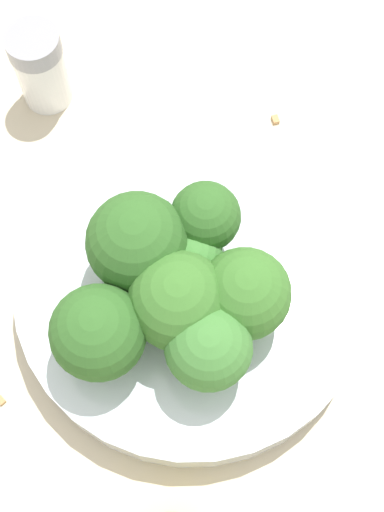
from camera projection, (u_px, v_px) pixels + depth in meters
The scene contains 12 objects.
ground_plane at pixel (192, 294), 0.45m from camera, with size 3.00×3.00×0.00m, color beige.
bowl at pixel (192, 286), 0.43m from camera, with size 0.21×0.21×0.03m, color silver.
broccoli_floret_0 at pixel (208, 348), 0.37m from camera, with size 0.05×0.05×0.06m.
broccoli_floret_1 at pixel (205, 219), 0.39m from camera, with size 0.04×0.04×0.06m.
broccoli_floret_2 at pixel (137, 244), 0.39m from camera, with size 0.06×0.06×0.07m.
broccoli_floret_3 at pixel (246, 293), 0.38m from camera, with size 0.05×0.05×0.06m.
broccoli_floret_4 at pixel (98, 333), 0.37m from camera, with size 0.05×0.05×0.06m.
broccoli_floret_5 at pixel (179, 301), 0.38m from camera, with size 0.05×0.05×0.06m.
broccoli_floret_6 at pixel (192, 265), 0.39m from camera, with size 0.04×0.04×0.05m.
pepper_shaker at pixel (40, 68), 0.47m from camera, with size 0.04×0.04×0.06m.
almond_crumb_2 at pixel (276, 118), 0.49m from camera, with size 0.01×0.00×0.01m, color #AD7F4C.
almond_crumb_4 at pixel (0, 400), 0.42m from camera, with size 0.01×0.00×0.01m, color #AD7F4C.
Camera 1 is at (0.09, -0.11, 0.42)m, focal length 50.00 mm.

